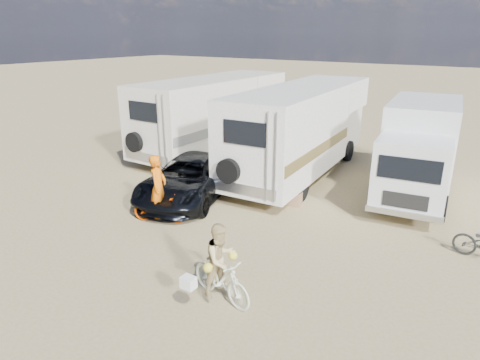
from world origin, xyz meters
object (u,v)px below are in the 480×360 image
Objects in this scene: box_truck at (418,152)px; rider_man at (159,192)px; rider_woman at (221,267)px; bike_man at (160,208)px; crate at (293,199)px; bike_woman at (221,279)px; dark_suv at (190,178)px; rv_left at (213,116)px; rv_main at (301,131)px; cooler at (185,191)px.

box_truck is 3.22× the size of rider_man.
rider_man is 4.44m from rider_woman.
box_truck is at bearing -65.47° from bike_man.
bike_woman is at bearing -78.01° from crate.
bike_man is at bearing -91.42° from dark_suv.
rv_left is at bearing 2.33° from bike_man.
rv_main is 9.11m from rider_woman.
cooler is (2.82, -5.27, -1.48)m from rv_left.
box_truck is 8.02m from cooler.
dark_suv is at bearing 57.84° from bike_woman.
bike_woman reaches higher than bike_man.
bike_man is at bearing -139.70° from box_truck.
rv_main is at bearing 27.56° from rider_woman.
dark_suv is at bearing -152.96° from box_truck.
bike_woman is 6.08m from cooler.
crate is (3.34, 1.61, -0.05)m from cooler.
bike_man is at bearing -106.19° from rv_main.
rv_main is 6.74m from rider_man.
bike_woman is 3.45× the size of crate.
rider_man is (-5.78, -6.45, -0.65)m from box_truck.
rider_man is (-3.88, 2.16, 0.44)m from bike_woman.
rider_woman is (3.88, -2.16, 0.36)m from bike_man.
rv_left is 7.98m from rider_man.
rv_main is 5.38× the size of bike_woman.
box_truck is 8.86m from rider_woman.
crate is (2.68, 3.48, -0.23)m from bike_man.
crate is at bearing -61.20° from bike_man.
rider_woman is at bearing -59.61° from dark_suv.
rv_left is at bearing 149.27° from crate.
rv_left is 5.26× the size of bike_man.
rv_main is at bearing -7.51° from rv_left.
rider_man reaches higher than rider_woman.
cooler is at bearing 59.85° from bike_woman.
crate is (3.21, 1.43, -0.51)m from dark_suv.
rv_main is 1.80× the size of dark_suv.
rv_left is 5.05× the size of bike_woman.
rider_woman is at bearing -142.70° from bike_man.
dark_suv reaches higher than bike_woman.
crate is (-1.20, 5.64, -0.60)m from rider_woman.
dark_suv is at bearing -60.50° from rv_left.
rider_man reaches higher than bike_woman.
dark_suv is 6.10m from bike_woman.
rv_main reaches higher than bike_man.
bike_man is 4.44m from bike_woman.
bike_woman is at bearing -78.29° from rv_main.
dark_suv is 3.20× the size of rider_woman.
box_truck reaches higher than dark_suv.
dark_suv is at bearing -9.08° from bike_man.
crate is at bearing 8.09° from dark_suv.
rv_main is 6.82m from bike_man.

